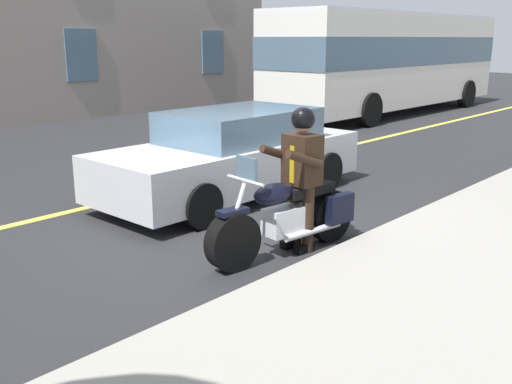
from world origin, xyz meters
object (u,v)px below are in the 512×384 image
(bus_near, at_px, (391,58))
(car_silver, at_px, (234,155))
(rider_main, at_px, (301,167))
(motorcycle_main, at_px, (289,217))

(bus_near, relative_size, car_silver, 2.40)
(rider_main, xyz_separation_m, bus_near, (-12.61, -6.03, 0.84))
(motorcycle_main, relative_size, car_silver, 0.48)
(rider_main, distance_m, car_silver, 2.68)
(motorcycle_main, distance_m, bus_near, 14.21)
(bus_near, xyz_separation_m, car_silver, (11.36, 3.68, -1.18))
(bus_near, bearing_deg, rider_main, 25.54)
(motorcycle_main, xyz_separation_m, bus_near, (-12.80, -6.00, 1.42))
(rider_main, bearing_deg, car_silver, -117.95)
(rider_main, relative_size, bus_near, 0.16)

